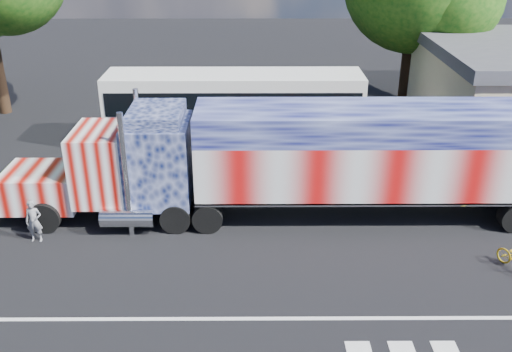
{
  "coord_description": "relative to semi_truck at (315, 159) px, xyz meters",
  "views": [
    {
      "loc": [
        -0.1,
        -16.57,
        10.95
      ],
      "look_at": [
        0.0,
        3.0,
        1.9
      ],
      "focal_mm": 40.0,
      "sensor_mm": 36.0,
      "label": 1
    }
  ],
  "objects": [
    {
      "name": "ground",
      "position": [
        -2.26,
        -3.35,
        -2.47
      ],
      "size": [
        100.0,
        100.0,
        0.0
      ],
      "primitive_type": "plane",
      "color": "black"
    },
    {
      "name": "lane_markings",
      "position": [
        -0.55,
        -7.12,
        -2.46
      ],
      "size": [
        30.0,
        2.67,
        0.01
      ],
      "color": "silver",
      "rests_on": "ground"
    },
    {
      "name": "semi_truck",
      "position": [
        0.0,
        0.0,
        0.0
      ],
      "size": [
        22.47,
        3.55,
        4.79
      ],
      "color": "black",
      "rests_on": "ground"
    },
    {
      "name": "coach_bus",
      "position": [
        -3.31,
        7.77,
        -0.53
      ],
      "size": [
        12.85,
        2.99,
        3.74
      ],
      "color": "white",
      "rests_on": "ground"
    },
    {
      "name": "woman",
      "position": [
        -10.31,
        -1.85,
        -1.65
      ],
      "size": [
        0.6,
        0.4,
        1.63
      ],
      "primitive_type": "imported",
      "rotation": [
        0.0,
        0.0,
        0.02
      ],
      "color": "slate",
      "rests_on": "ground"
    }
  ]
}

